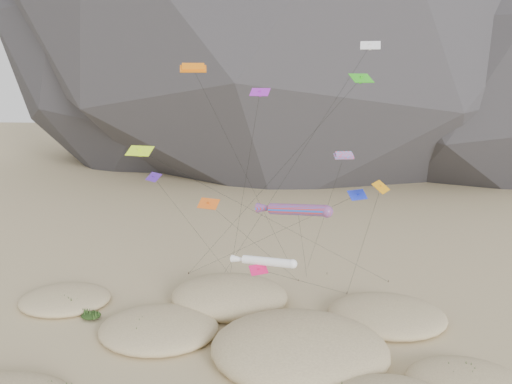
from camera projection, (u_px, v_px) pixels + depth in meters
ground at (250, 382)px, 43.79m from camera, size 500.00×500.00×0.00m
dunes at (242, 351)px, 47.46m from camera, size 52.98×38.05×4.42m
dune_grass at (239, 353)px, 46.99m from camera, size 42.80×27.49×1.49m
kite_stakes at (280, 278)px, 66.16m from camera, size 26.82×6.26×0.30m
rainbow_tube_kite at (295, 210)px, 51.28m from camera, size 8.13×15.77×13.86m
white_tube_kite at (265, 261)px, 48.61m from camera, size 6.74×18.32×9.35m
orange_parafoil at (195, 71)px, 53.85m from camera, size 12.44×12.06×27.71m
multi_parafoil at (343, 159)px, 48.92m from camera, size 3.93×17.99×19.13m
delta_kites at (273, 155)px, 51.19m from camera, size 29.75×18.20×29.91m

